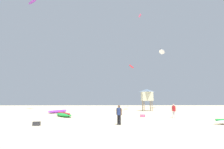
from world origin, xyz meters
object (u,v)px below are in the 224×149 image
kite_aloft_5 (140,16)px  kite_aloft_2 (33,1)px  person_midground (174,110)px  kite_aloft_4 (162,52)px  cooler_box (143,116)px  person_foreground (119,113)px  lifeguard_tower (147,95)px  kite_aloft_0 (131,67)px  kite_grounded_near (58,111)px  kite_grounded_mid (64,115)px  gear_bag (36,124)px

kite_aloft_5 → kite_aloft_2: bearing=-156.3°
person_midground → kite_aloft_4: bearing=5.9°
cooler_box → kite_aloft_4: bearing=67.4°
kite_aloft_2 → cooler_box: bearing=-38.3°
kite_aloft_2 → kite_aloft_5: (25.44, 11.17, 2.12)m
person_foreground → kite_aloft_4: 34.04m
lifeguard_tower → kite_aloft_0: bearing=119.6°
kite_grounded_near → kite_aloft_5: 36.15m
person_midground → lifeguard_tower: size_ratio=0.39×
kite_aloft_2 → kite_aloft_4: 31.71m
kite_aloft_0 → kite_grounded_mid: bearing=-123.5°
lifeguard_tower → gear_bag: (-13.51, -20.58, -2.89)m
gear_bag → kite_aloft_4: (19.26, 29.33, 13.54)m
kite_aloft_0 → kite_aloft_4: bearing=29.3°
kite_grounded_mid → cooler_box: (9.82, -0.99, -0.09)m
person_midground → lifeguard_tower: 14.38m
person_foreground → kite_grounded_mid: (-6.48, 8.19, -0.72)m
person_midground → lifeguard_tower: bearing=20.3°
kite_aloft_4 → cooler_box: bearing=-112.6°
kite_grounded_near → kite_aloft_2: 25.90m
cooler_box → person_midground: bearing=-18.4°
person_midground → kite_grounded_near: size_ratio=0.34×
person_foreground → kite_aloft_2: (-17.26, 23.47, 22.40)m
gear_bag → kite_aloft_5: size_ratio=0.23×
kite_aloft_4 → gear_bag: bearing=-123.3°
kite_grounded_mid → kite_aloft_0: kite_aloft_0 is taller
lifeguard_tower → kite_aloft_5: (1.51, 14.37, 22.43)m
person_midground → kite_aloft_2: (-24.09, 17.43, 22.43)m
kite_aloft_0 → kite_aloft_5: (3.89, 10.18, 16.24)m
lifeguard_tower → kite_aloft_5: size_ratio=1.73×
kite_grounded_near → kite_grounded_mid: bearing=-70.6°
lifeguard_tower → kite_aloft_4: bearing=56.6°
gear_bag → kite_aloft_5: kite_aloft_5 is taller
kite_aloft_2 → lifeguard_tower: bearing=-7.6°
kite_grounded_mid → kite_aloft_0: size_ratio=1.24×
person_foreground → gear_bag: size_ratio=2.96×
gear_bag → kite_aloft_4: size_ratio=0.12×
person_foreground → cooler_box: 7.98m
kite_aloft_2 → kite_aloft_5: kite_aloft_5 is taller
lifeguard_tower → kite_aloft_2: 31.55m
gear_bag → person_midground: bearing=24.9°
kite_grounded_near → lifeguard_tower: 16.65m
person_midground → gear_bag: person_midground is taller
person_foreground → kite_aloft_0: (4.29, 24.46, 8.28)m
lifeguard_tower → kite_aloft_4: kite_aloft_4 is taller
cooler_box → person_foreground: bearing=-114.9°
kite_grounded_near → kite_aloft_0: size_ratio=1.35×
gear_bag → kite_aloft_2: (-10.42, 23.79, 23.21)m
cooler_box → kite_aloft_0: (0.95, 17.26, 9.08)m
kite_aloft_0 → kite_aloft_5: kite_aloft_5 is taller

